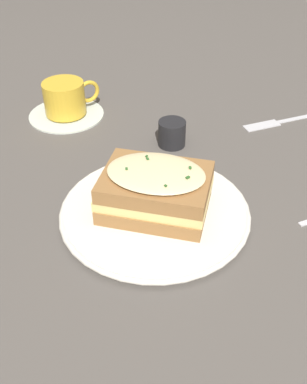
{
  "coord_description": "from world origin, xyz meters",
  "views": [
    {
      "loc": [
        -0.37,
        0.32,
        0.41
      ],
      "look_at": [
        0.0,
        0.02,
        0.04
      ],
      "focal_mm": 42.0,
      "sensor_mm": 36.0,
      "label": 1
    }
  ],
  "objects_px": {
    "sandwich": "(154,189)",
    "condiment_pot": "(172,133)",
    "teacup_with_saucer": "(66,101)",
    "dinner_plate": "(154,211)",
    "fork": "(277,122)"
  },
  "relations": [
    {
      "from": "sandwich",
      "to": "condiment_pot",
      "type": "distance_m",
      "value": 0.19
    },
    {
      "from": "sandwich",
      "to": "teacup_with_saucer",
      "type": "distance_m",
      "value": 0.33
    },
    {
      "from": "dinner_plate",
      "to": "condiment_pot",
      "type": "bearing_deg",
      "value": -47.84
    },
    {
      "from": "sandwich",
      "to": "condiment_pot",
      "type": "xyz_separation_m",
      "value": [
        0.13,
        -0.14,
        -0.02
      ]
    },
    {
      "from": "dinner_plate",
      "to": "sandwich",
      "type": "height_order",
      "value": "sandwich"
    },
    {
      "from": "dinner_plate",
      "to": "teacup_with_saucer",
      "type": "height_order",
      "value": "teacup_with_saucer"
    },
    {
      "from": "teacup_with_saucer",
      "to": "fork",
      "type": "xyz_separation_m",
      "value": [
        -0.27,
        -0.29,
        -0.03
      ]
    },
    {
      "from": "dinner_plate",
      "to": "teacup_with_saucer",
      "type": "xyz_separation_m",
      "value": [
        0.33,
        -0.05,
        0.02
      ]
    },
    {
      "from": "sandwich",
      "to": "fork",
      "type": "distance_m",
      "value": 0.35
    },
    {
      "from": "sandwich",
      "to": "fork",
      "type": "height_order",
      "value": "sandwich"
    },
    {
      "from": "sandwich",
      "to": "teacup_with_saucer",
      "type": "relative_size",
      "value": 1.23
    },
    {
      "from": "teacup_with_saucer",
      "to": "condiment_pot",
      "type": "xyz_separation_m",
      "value": [
        -0.2,
        -0.09,
        -0.01
      ]
    },
    {
      "from": "teacup_with_saucer",
      "to": "fork",
      "type": "height_order",
      "value": "teacup_with_saucer"
    },
    {
      "from": "condiment_pot",
      "to": "sandwich",
      "type": "bearing_deg",
      "value": 132.23
    },
    {
      "from": "teacup_with_saucer",
      "to": "dinner_plate",
      "type": "bearing_deg",
      "value": -93.08
    }
  ]
}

